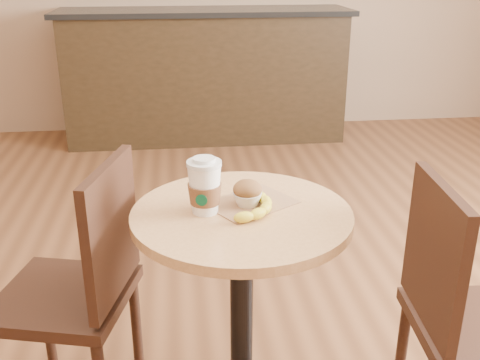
# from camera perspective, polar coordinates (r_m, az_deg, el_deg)

# --- Properties ---
(cafe_table) EXTENTS (0.64, 0.64, 0.75)m
(cafe_table) POSITION_cam_1_polar(r_m,az_deg,el_deg) (1.72, 0.16, -10.55)
(cafe_table) COLOR black
(cafe_table) RESTS_ON ground
(chair_left) EXTENTS (0.47, 0.47, 0.89)m
(chair_left) POSITION_cam_1_polar(r_m,az_deg,el_deg) (1.82, -15.81, -10.27)
(chair_left) COLOR black
(chair_left) RESTS_ON ground
(chair_right) EXTENTS (0.42, 0.42, 0.88)m
(chair_right) POSITION_cam_1_polar(r_m,az_deg,el_deg) (1.75, 21.87, -12.60)
(chair_right) COLOR black
(chair_right) RESTS_ON ground
(service_counter) EXTENTS (2.30, 0.65, 1.04)m
(service_counter) POSITION_cam_1_polar(r_m,az_deg,el_deg) (4.66, -3.52, 10.60)
(service_counter) COLOR black
(service_counter) RESTS_ON ground
(kraft_bag) EXTENTS (0.30, 0.28, 0.00)m
(kraft_bag) POSITION_cam_1_polar(r_m,az_deg,el_deg) (1.65, 1.09, -2.33)
(kraft_bag) COLOR #996D4A
(kraft_bag) RESTS_ON cafe_table
(coffee_cup) EXTENTS (0.10, 0.10, 0.16)m
(coffee_cup) POSITION_cam_1_polar(r_m,az_deg,el_deg) (1.57, -3.61, -0.83)
(coffee_cup) COLOR white
(coffee_cup) RESTS_ON cafe_table
(muffin) EXTENTS (0.09, 0.09, 0.08)m
(muffin) POSITION_cam_1_polar(r_m,az_deg,el_deg) (1.62, 0.76, -1.34)
(muffin) COLOR silver
(muffin) RESTS_ON kraft_bag
(banana) EXTENTS (0.19, 0.26, 0.03)m
(banana) POSITION_cam_1_polar(r_m,az_deg,el_deg) (1.60, 1.40, -2.44)
(banana) COLOR yellow
(banana) RESTS_ON kraft_bag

